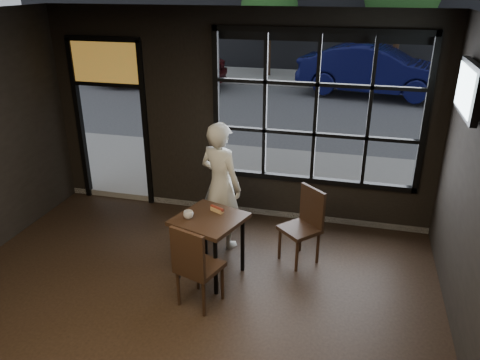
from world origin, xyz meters
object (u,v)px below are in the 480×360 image
(man, at_px, (221,185))
(navy_car, at_px, (375,70))
(chair_near, at_px, (200,264))
(cafe_table, at_px, (210,246))

(man, relative_size, navy_car, 0.38)
(man, xyz_separation_m, navy_car, (2.16, 10.04, -0.02))
(chair_near, relative_size, man, 0.58)
(man, distance_m, navy_car, 10.27)
(cafe_table, xyz_separation_m, man, (-0.09, 0.80, 0.49))
(chair_near, relative_size, navy_car, 0.22)
(cafe_table, bearing_deg, chair_near, -65.54)
(cafe_table, distance_m, chair_near, 0.59)
(man, height_order, navy_car, man)
(chair_near, bearing_deg, navy_car, -81.71)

